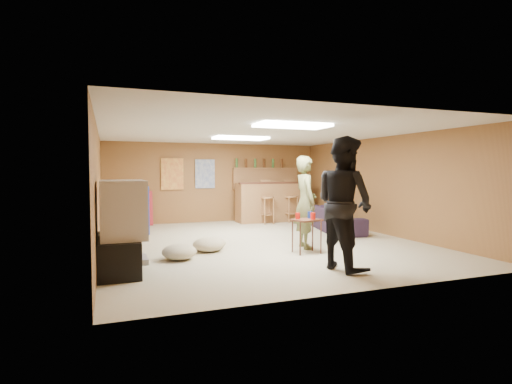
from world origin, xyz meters
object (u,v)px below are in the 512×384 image
object	(u,v)px
sofa	(337,219)
tray_table	(307,236)
person_olive	(306,202)
bar_counter	(272,202)
person_black	(344,203)
tv_body	(123,208)

from	to	relation	value
sofa	tray_table	world-z (taller)	tray_table
person_olive	sofa	size ratio (longest dim) A/B	0.87
sofa	person_olive	bearing A→B (deg)	147.16
bar_counter	person_black	world-z (taller)	person_black
bar_counter	person_olive	distance (m)	3.93
tv_body	person_olive	xyz separation A→B (m)	(3.23, 0.64, -0.05)
person_black	tray_table	distance (m)	1.36
sofa	bar_counter	bearing A→B (deg)	32.36
tv_body	sofa	size ratio (longest dim) A/B	0.56
bar_counter	tray_table	size ratio (longest dim) A/B	3.37
person_black	sofa	bearing A→B (deg)	-40.13
bar_counter	sofa	size ratio (longest dim) A/B	1.02
tv_body	person_black	bearing A→B (deg)	-17.79
tv_body	sofa	xyz separation A→B (m)	(4.90, 2.22, -0.61)
person_olive	sofa	distance (m)	2.37
person_olive	person_black	xyz separation A→B (m)	(-0.21, -1.61, 0.11)
person_black	sofa	xyz separation A→B (m)	(1.88, 3.19, -0.68)
bar_counter	person_olive	size ratio (longest dim) A/B	1.17
bar_counter	sofa	xyz separation A→B (m)	(0.75, -2.23, -0.26)
bar_counter	person_black	xyz separation A→B (m)	(-1.13, -5.42, 0.41)
sofa	tray_table	size ratio (longest dim) A/B	3.31
bar_counter	sofa	distance (m)	2.37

